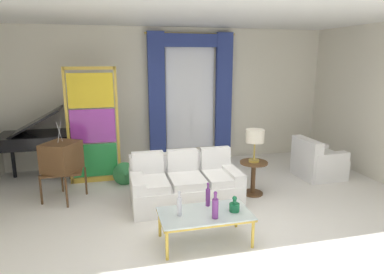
% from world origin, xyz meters
% --- Properties ---
extents(ground_plane, '(16.00, 16.00, 0.00)m').
position_xyz_m(ground_plane, '(0.00, 0.00, 0.00)').
color(ground_plane, white).
extents(wall_rear, '(8.00, 0.12, 3.00)m').
position_xyz_m(wall_rear, '(0.00, 3.06, 1.50)').
color(wall_rear, silver).
rests_on(wall_rear, ground).
extents(ceiling_slab, '(8.00, 7.60, 0.04)m').
position_xyz_m(ceiling_slab, '(0.00, 0.80, 3.02)').
color(ceiling_slab, white).
extents(curtained_window, '(2.00, 0.17, 2.70)m').
position_xyz_m(curtained_window, '(0.39, 2.89, 1.74)').
color(curtained_window, white).
rests_on(curtained_window, ground).
extents(couch_white_long, '(1.76, 0.92, 0.86)m').
position_xyz_m(couch_white_long, '(-0.27, 0.65, 0.30)').
color(couch_white_long, white).
rests_on(couch_white_long, ground).
extents(coffee_table, '(1.17, 0.65, 0.41)m').
position_xyz_m(coffee_table, '(-0.29, -0.64, 0.37)').
color(coffee_table, silver).
rests_on(coffee_table, ground).
extents(bottle_blue_decanter, '(0.13, 0.13, 0.21)m').
position_xyz_m(bottle_blue_decanter, '(0.09, -0.68, 0.48)').
color(bottle_blue_decanter, '#196B3D').
rests_on(bottle_blue_decanter, coffee_table).
extents(bottle_crystal_tall, '(0.06, 0.06, 0.33)m').
position_xyz_m(bottle_crystal_tall, '(-0.20, -0.44, 0.54)').
color(bottle_crystal_tall, '#753384').
rests_on(bottle_crystal_tall, coffee_table).
extents(bottle_amber_squat, '(0.06, 0.06, 0.33)m').
position_xyz_m(bottle_amber_squat, '(-0.63, -0.63, 0.54)').
color(bottle_amber_squat, silver).
rests_on(bottle_amber_squat, coffee_table).
extents(bottle_ruby_flask, '(0.08, 0.08, 0.35)m').
position_xyz_m(bottle_ruby_flask, '(-0.21, -0.81, 0.55)').
color(bottle_ruby_flask, '#753384').
rests_on(bottle_ruby_flask, coffee_table).
extents(vintage_tv, '(0.73, 0.76, 1.35)m').
position_xyz_m(vintage_tv, '(-2.22, 1.26, 0.73)').
color(vintage_tv, brown).
rests_on(vintage_tv, ground).
extents(armchair_white, '(0.84, 0.84, 0.80)m').
position_xyz_m(armchair_white, '(2.59, 1.22, 0.29)').
color(armchair_white, white).
rests_on(armchair_white, ground).
extents(stained_glass_divider, '(0.95, 0.05, 2.20)m').
position_xyz_m(stained_glass_divider, '(-1.72, 2.01, 1.06)').
color(stained_glass_divider, gold).
rests_on(stained_glass_divider, ground).
extents(peacock_figurine, '(0.44, 0.60, 0.50)m').
position_xyz_m(peacock_figurine, '(-1.19, 1.64, 0.22)').
color(peacock_figurine, beige).
rests_on(peacock_figurine, ground).
extents(round_side_table, '(0.48, 0.48, 0.59)m').
position_xyz_m(round_side_table, '(0.97, 0.70, 0.36)').
color(round_side_table, brown).
rests_on(round_side_table, ground).
extents(table_lamp_brass, '(0.32, 0.32, 0.57)m').
position_xyz_m(table_lamp_brass, '(0.97, 0.70, 1.03)').
color(table_lamp_brass, '#B29338').
rests_on(table_lamp_brass, round_side_table).
extents(grand_piano, '(1.50, 1.10, 1.40)m').
position_xyz_m(grand_piano, '(-2.78, 2.65, 0.80)').
color(grand_piano, black).
rests_on(grand_piano, ground).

